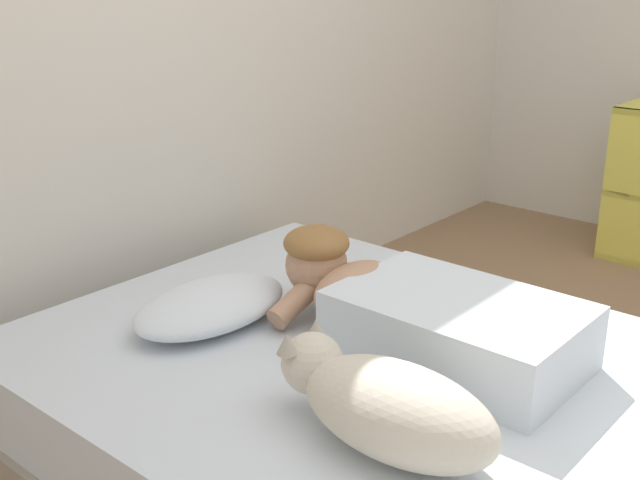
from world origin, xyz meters
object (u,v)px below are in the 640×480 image
Objects in this scene: cell_phone at (413,333)px; pillow at (211,305)px; bed at (380,423)px; dog at (386,404)px; person_lying at (415,310)px; coffee_cup at (335,281)px.

pillow is at bearing 122.62° from cell_phone.
bed is 0.49m from dog.
person_lying is 0.50m from dog.
dog is (-0.31, -0.24, 0.29)m from bed.
dog reaches higher than coffee_cup.
coffee_cup is at bearing -17.30° from pillow.
coffee_cup is at bearing 47.03° from dog.
pillow is at bearing 162.70° from coffee_cup.
pillow is 0.60m from cell_phone.
dog is at bearing -103.04° from pillow.
bed is at bearing -76.09° from pillow.
pillow is 0.57× the size of person_lying.
coffee_cup is (0.15, 0.41, -0.07)m from person_lying.
dog reaches higher than pillow.
bed is 0.27m from cell_phone.
person_lying is at bearing -63.53° from pillow.
cell_phone reaches higher than bed.
dog is at bearing -142.62° from bed.
pillow is 0.79m from dog.
coffee_cup is (0.42, -0.13, -0.02)m from pillow.
coffee_cup is 0.39m from cell_phone.
person_lying is (0.27, -0.54, 0.05)m from pillow.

